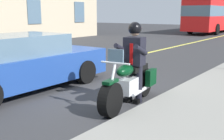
{
  "coord_description": "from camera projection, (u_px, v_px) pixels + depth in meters",
  "views": [
    {
      "loc": [
        4.94,
        4.67,
        1.92
      ],
      "look_at": [
        0.39,
        1.27,
        0.75
      ],
      "focal_mm": 44.45,
      "sensor_mm": 36.0,
      "label": 1
    }
  ],
  "objects": [
    {
      "name": "ground_plane",
      "position": [
        81.0,
        90.0,
        7.0
      ],
      "size": [
        80.0,
        80.0,
        0.0
      ],
      "primitive_type": "plane",
      "color": "#333335"
    },
    {
      "name": "lane_center_stripe",
      "position": [
        31.0,
        79.0,
        8.18
      ],
      "size": [
        60.0,
        0.16,
        0.01
      ],
      "primitive_type": "cube",
      "color": "#E5DB4C",
      "rests_on": "ground_plane"
    },
    {
      "name": "car_silver",
      "position": [
        20.0,
        63.0,
        6.94
      ],
      "size": [
        4.6,
        1.92,
        1.4
      ],
      "color": "navy",
      "rests_on": "ground_plane"
    },
    {
      "name": "rider_main",
      "position": [
        134.0,
        55.0,
        5.92
      ],
      "size": [
        0.67,
        0.61,
        1.74
      ],
      "color": "black",
      "rests_on": "ground_plane"
    },
    {
      "name": "bus_near",
      "position": [
        215.0,
        14.0,
        27.53
      ],
      "size": [
        11.05,
        2.7,
        3.3
      ],
      "color": "red",
      "rests_on": "ground_plane"
    },
    {
      "name": "motorcycle_main",
      "position": [
        130.0,
        84.0,
        5.88
      ],
      "size": [
        2.22,
        0.78,
        1.26
      ],
      "color": "black",
      "rests_on": "ground_plane"
    }
  ]
}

